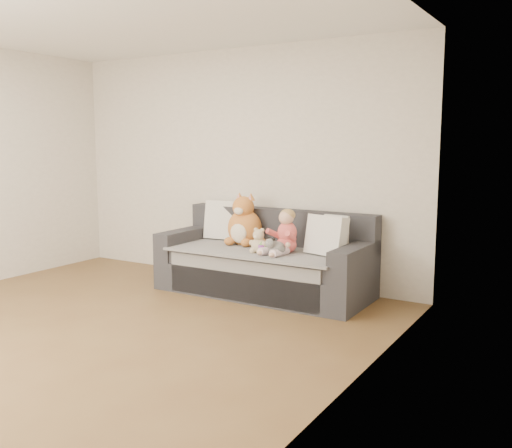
{
  "coord_description": "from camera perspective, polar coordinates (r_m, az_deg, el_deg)",
  "views": [
    {
      "loc": [
        3.54,
        -2.97,
        1.56
      ],
      "look_at": [
        0.63,
        1.87,
        0.75
      ],
      "focal_mm": 40.0,
      "sensor_mm": 36.0,
      "label": 1
    }
  ],
  "objects": [
    {
      "name": "room_shell",
      "position": [
        4.91,
        -15.23,
        4.84
      ],
      "size": [
        5.0,
        5.0,
        5.0
      ],
      "color": "brown",
      "rests_on": "ground"
    },
    {
      "name": "sofa",
      "position": [
        5.95,
        0.95,
        -3.98
      ],
      "size": [
        2.2,
        0.94,
        0.85
      ],
      "color": "#2D2D33",
      "rests_on": "ground"
    },
    {
      "name": "cushion_left",
      "position": [
        6.44,
        -3.03,
        0.37
      ],
      "size": [
        0.5,
        0.28,
        0.45
      ],
      "rotation": [
        0.0,
        0.0,
        0.14
      ],
      "color": "silver",
      "rests_on": "sofa"
    },
    {
      "name": "cushion_right_back",
      "position": [
        5.8,
        7.54,
        -0.87
      ],
      "size": [
        0.42,
        0.22,
        0.38
      ],
      "rotation": [
        0.0,
        0.0,
        -0.11
      ],
      "color": "silver",
      "rests_on": "sofa"
    },
    {
      "name": "cushion_right_front",
      "position": [
        5.56,
        7.04,
        -1.16
      ],
      "size": [
        0.46,
        0.3,
        0.4
      ],
      "rotation": [
        0.0,
        0.0,
        -0.27
      ],
      "color": "silver",
      "rests_on": "sofa"
    },
    {
      "name": "toddler",
      "position": [
        5.64,
        2.88,
        -1.05
      ],
      "size": [
        0.31,
        0.45,
        0.44
      ],
      "rotation": [
        0.0,
        0.0,
        -0.19
      ],
      "color": "#EA5552",
      "rests_on": "sofa"
    },
    {
      "name": "plush_cat",
      "position": [
        6.11,
        -1.19,
        -0.07
      ],
      "size": [
        0.47,
        0.41,
        0.58
      ],
      "rotation": [
        0.0,
        0.0,
        0.05
      ],
      "color": "#BB5029",
      "rests_on": "sofa"
    },
    {
      "name": "teddy_bear",
      "position": [
        5.64,
        0.26,
        -1.9
      ],
      "size": [
        0.2,
        0.15,
        0.26
      ],
      "rotation": [
        0.0,
        0.0,
        -0.09
      ],
      "color": "tan",
      "rests_on": "sofa"
    },
    {
      "name": "plush_cow",
      "position": [
        5.51,
        1.99,
        -2.37
      ],
      "size": [
        0.16,
        0.24,
        0.19
      ],
      "rotation": [
        0.0,
        0.0,
        -0.25
      ],
      "color": "white",
      "rests_on": "sofa"
    },
    {
      "name": "sippy_cup",
      "position": [
        5.59,
        0.56,
        -2.37
      ],
      "size": [
        0.11,
        0.07,
        0.12
      ],
      "rotation": [
        0.0,
        0.0,
        -0.0
      ],
      "color": "purple",
      "rests_on": "sofa"
    }
  ]
}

